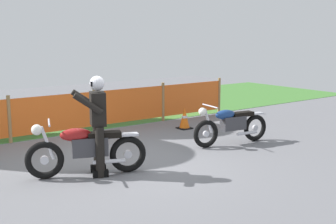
{
  "coord_description": "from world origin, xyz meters",
  "views": [
    {
      "loc": [
        -4.15,
        -7.19,
        2.42
      ],
      "look_at": [
        1.0,
        -0.33,
        0.9
      ],
      "focal_mm": 48.98,
      "sensor_mm": 36.0,
      "label": 1
    }
  ],
  "objects_px": {
    "motorcycle_trailing": "(231,125)",
    "traffic_cone": "(184,118)",
    "rider_lead": "(97,122)",
    "motorcycle_lead": "(86,149)"
  },
  "relations": [
    {
      "from": "motorcycle_trailing",
      "to": "traffic_cone",
      "type": "bearing_deg",
      "value": -87.46
    },
    {
      "from": "rider_lead",
      "to": "traffic_cone",
      "type": "xyz_separation_m",
      "value": [
        3.52,
        2.01,
        -0.66
      ]
    },
    {
      "from": "rider_lead",
      "to": "traffic_cone",
      "type": "distance_m",
      "value": 4.11
    },
    {
      "from": "motorcycle_trailing",
      "to": "rider_lead",
      "type": "xyz_separation_m",
      "value": [
        -3.31,
        -0.17,
        0.48
      ]
    },
    {
      "from": "motorcycle_lead",
      "to": "rider_lead",
      "type": "bearing_deg",
      "value": -179.43
    },
    {
      "from": "motorcycle_trailing",
      "to": "traffic_cone",
      "type": "height_order",
      "value": "motorcycle_trailing"
    },
    {
      "from": "motorcycle_trailing",
      "to": "rider_lead",
      "type": "relative_size",
      "value": 1.11
    },
    {
      "from": "motorcycle_lead",
      "to": "traffic_cone",
      "type": "xyz_separation_m",
      "value": [
        3.7,
        1.94,
        -0.21
      ]
    },
    {
      "from": "motorcycle_trailing",
      "to": "rider_lead",
      "type": "bearing_deg",
      "value": 11.88
    },
    {
      "from": "motorcycle_trailing",
      "to": "traffic_cone",
      "type": "relative_size",
      "value": 3.55
    }
  ]
}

